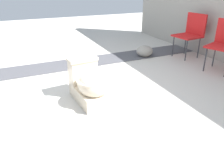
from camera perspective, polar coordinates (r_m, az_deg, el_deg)
The scene contains 5 objects.
ground_plane at distance 2.96m, azimuth -8.00°, elevation -4.97°, with size 14.00×14.00×0.00m, color beige.
gravel_strip at distance 4.12m, azimuth -6.07°, elevation 3.38°, with size 0.56×8.00×0.01m, color #4C4C51.
toilet at distance 2.69m, azimuth -5.80°, elevation -2.61°, with size 0.66×0.43×0.52m.
folding_chair_left at distance 4.56m, azimuth 20.06°, elevation 10.65°, with size 0.48×0.48×0.83m.
boulder_near at distance 4.43m, azimuth 8.50°, elevation 6.08°, with size 0.33×0.30×0.22m, color gray.
Camera 1 is at (2.53, -0.69, 1.37)m, focal length 35.00 mm.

